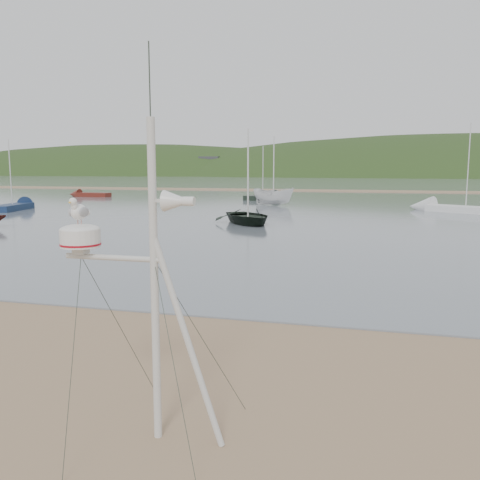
% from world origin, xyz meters
% --- Properties ---
extents(ground, '(560.00, 560.00, 0.00)m').
position_xyz_m(ground, '(0.00, 0.00, 0.00)').
color(ground, '#87694E').
rests_on(ground, ground).
extents(water, '(560.00, 256.00, 0.04)m').
position_xyz_m(water, '(0.00, 132.00, 0.02)').
color(water, slate).
rests_on(water, ground).
extents(sandbar, '(560.00, 7.00, 0.07)m').
position_xyz_m(sandbar, '(0.00, 70.00, 0.07)').
color(sandbar, '#87694E').
rests_on(sandbar, water).
extents(hill_ridge, '(620.00, 180.00, 80.00)m').
position_xyz_m(hill_ridge, '(18.52, 235.00, -19.70)').
color(hill_ridge, '#1F3415').
rests_on(hill_ridge, ground).
extents(far_cottages, '(294.40, 6.30, 8.00)m').
position_xyz_m(far_cottages, '(3.00, 196.00, 4.00)').
color(far_cottages, beige).
rests_on(far_cottages, ground).
extents(mast_rig, '(2.22, 2.37, 5.02)m').
position_xyz_m(mast_rig, '(1.53, -1.29, 1.21)').
color(mast_rig, silver).
rests_on(mast_rig, ground).
extents(boat_dark, '(3.18, 2.71, 4.57)m').
position_xyz_m(boat_dark, '(-3.27, 23.37, 2.33)').
color(boat_dark, black).
rests_on(boat_dark, water).
extents(boat_white, '(2.13, 2.10, 4.33)m').
position_xyz_m(boat_white, '(-4.80, 39.49, 2.20)').
color(boat_white, silver).
rests_on(boat_white, water).
extents(sailboat_blue_near, '(2.76, 6.41, 6.22)m').
position_xyz_m(sailboat_blue_near, '(-24.72, 29.90, 0.30)').
color(sailboat_blue_near, '#142548').
rests_on(sailboat_blue_near, ground).
extents(sailboat_dark_mid, '(4.28, 6.29, 6.28)m').
position_xyz_m(sailboat_dark_mid, '(-6.79, 48.77, 0.30)').
color(sailboat_dark_mid, black).
rests_on(sailboat_dark_mid, ground).
extents(dinghy_red_far, '(5.61, 1.78, 1.34)m').
position_xyz_m(dinghy_red_far, '(-29.60, 47.49, 0.29)').
color(dinghy_red_far, '#581C14').
rests_on(dinghy_red_far, ground).
extents(sailboat_white_near, '(7.41, 5.68, 7.55)m').
position_xyz_m(sailboat_white_near, '(9.40, 36.49, 0.30)').
color(sailboat_white_near, silver).
rests_on(sailboat_white_near, ground).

